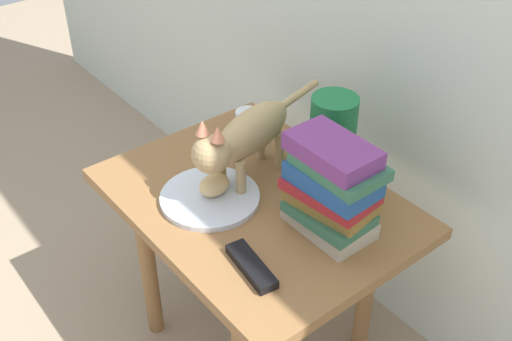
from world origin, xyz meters
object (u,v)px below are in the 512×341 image
object	(u,v)px
cat	(245,136)
green_vase	(332,141)
plate	(210,197)
book_stack	(332,189)
side_table	(256,221)
bread_roll	(214,185)
candle_jar	(248,127)
tv_remote	(251,266)

from	to	relation	value
cat	green_vase	size ratio (longest dim) A/B	2.00
plate	book_stack	world-z (taller)	book_stack
green_vase	side_table	bearing A→B (deg)	-107.87
bread_roll	candle_jar	world-z (taller)	candle_jar
plate	bread_roll	bearing A→B (deg)	85.98
candle_jar	tv_remote	size ratio (longest dim) A/B	0.57
bread_roll	book_stack	xyz separation A→B (m)	(0.26, 0.13, 0.08)
plate	green_vase	size ratio (longest dim) A/B	1.02
side_table	bread_roll	bearing A→B (deg)	-127.78
bread_roll	tv_remote	size ratio (longest dim) A/B	0.53
tv_remote	plate	bearing A→B (deg)	172.99
side_table	green_vase	size ratio (longest dim) A/B	3.14
side_table	plate	xyz separation A→B (m)	(-0.06, -0.09, 0.08)
cat	plate	bearing A→B (deg)	-86.50
side_table	cat	world-z (taller)	cat
book_stack	bread_roll	bearing A→B (deg)	-152.72
candle_jar	bread_roll	bearing A→B (deg)	-55.35
bread_roll	candle_jar	size ratio (longest dim) A/B	0.94
book_stack	candle_jar	bearing A→B (deg)	167.27
plate	side_table	bearing A→B (deg)	56.08
bread_roll	cat	world-z (taller)	cat
plate	cat	xyz separation A→B (m)	(-0.01, 0.11, 0.13)
bread_roll	candle_jar	distance (m)	0.27
plate	book_stack	bearing A→B (deg)	29.50
plate	tv_remote	size ratio (longest dim) A/B	1.60
green_vase	tv_remote	size ratio (longest dim) A/B	1.56
side_table	tv_remote	world-z (taller)	tv_remote
plate	bread_roll	xyz separation A→B (m)	(0.00, 0.01, 0.03)
side_table	cat	bearing A→B (deg)	163.23
plate	book_stack	xyz separation A→B (m)	(0.26, 0.15, 0.11)
side_table	tv_remote	distance (m)	0.26
plate	tv_remote	distance (m)	0.25
tv_remote	cat	bearing A→B (deg)	152.86
green_vase	bread_roll	bearing A→B (deg)	-114.57
cat	candle_jar	distance (m)	0.22
plate	candle_jar	bearing A→B (deg)	122.96
bread_roll	cat	bearing A→B (deg)	94.51
tv_remote	side_table	bearing A→B (deg)	147.44
bread_roll	cat	distance (m)	0.14
cat	candle_jar	world-z (taller)	cat
side_table	cat	size ratio (longest dim) A/B	1.57
cat	green_vase	distance (m)	0.21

